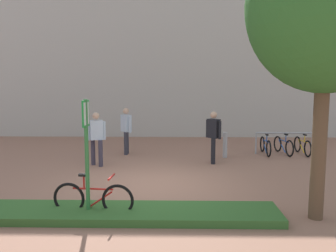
# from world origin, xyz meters

# --- Properties ---
(ground_plane) EXTENTS (60.00, 60.00, 0.00)m
(ground_plane) POSITION_xyz_m (0.00, 0.00, 0.00)
(ground_plane) COLOR #936651
(building_facade) EXTENTS (28.00, 1.20, 10.00)m
(building_facade) POSITION_xyz_m (0.00, 8.67, 5.00)
(building_facade) COLOR #B2ADA3
(building_facade) RESTS_ON ground
(planter_strip) EXTENTS (7.00, 1.10, 0.16)m
(planter_strip) POSITION_xyz_m (-0.86, -2.24, 0.08)
(planter_strip) COLOR #336028
(planter_strip) RESTS_ON ground
(tree_sidewalk) EXTENTS (2.99, 2.99, 5.76)m
(tree_sidewalk) POSITION_xyz_m (3.34, -2.22, 4.10)
(tree_sidewalk) COLOR brown
(tree_sidewalk) RESTS_ON ground
(parking_sign_post) EXTENTS (0.08, 0.36, 2.37)m
(parking_sign_post) POSITION_xyz_m (-1.19, -2.24, 1.55)
(parking_sign_post) COLOR #2D7238
(parking_sign_post) RESTS_ON ground
(bike_at_sign) EXTENTS (1.68, 0.42, 0.86)m
(bike_at_sign) POSITION_xyz_m (-1.11, -2.14, 0.35)
(bike_at_sign) COLOR black
(bike_at_sign) RESTS_ON ground
(bike_rack_cluster) EXTENTS (2.11, 1.61, 0.83)m
(bike_rack_cluster) POSITION_xyz_m (4.58, 4.04, 0.35)
(bike_rack_cluster) COLOR #99999E
(bike_rack_cluster) RESTS_ON ground
(bollard_steel) EXTENTS (0.16, 0.16, 0.90)m
(bollard_steel) POSITION_xyz_m (2.32, 3.43, 0.45)
(bollard_steel) COLOR #ADADB2
(bollard_steel) RESTS_ON ground
(person_casual_tan) EXTENTS (0.57, 0.38, 1.72)m
(person_casual_tan) POSITION_xyz_m (-1.96, 2.10, 0.98)
(person_casual_tan) COLOR #383342
(person_casual_tan) RESTS_ON ground
(person_suited_navy) EXTENTS (0.46, 0.45, 1.72)m
(person_suited_navy) POSITION_xyz_m (1.81, 2.56, 0.98)
(person_suited_navy) COLOR black
(person_suited_navy) RESTS_ON ground
(person_shirt_blue) EXTENTS (0.44, 0.49, 1.72)m
(person_shirt_blue) POSITION_xyz_m (-1.27, 3.95, 0.98)
(person_shirt_blue) COLOR #2D2D38
(person_shirt_blue) RESTS_ON ground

